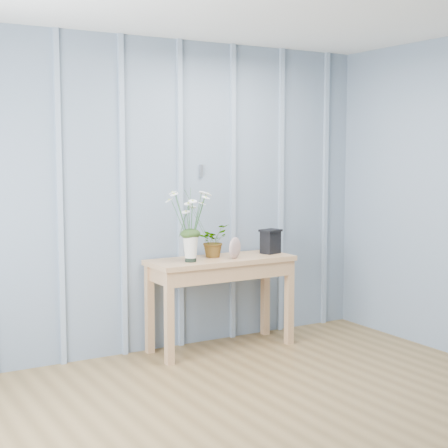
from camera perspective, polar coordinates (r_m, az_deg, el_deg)
room_shell at (r=4.33m, az=1.27°, el=11.09°), size 4.00×4.50×2.50m
sideboard at (r=5.58m, az=-0.26°, el=-3.99°), size 1.20×0.45×0.75m
daisy_vase at (r=5.32m, az=-2.81°, el=0.61°), size 0.40×0.30×0.57m
spider_plant at (r=5.59m, az=-0.92°, el=-1.39°), size 0.30×0.28×0.27m
felt_disc_vessel at (r=5.51m, az=0.91°, el=-2.00°), size 0.17×0.13×0.17m
carved_box at (r=5.80m, az=3.88°, el=-1.43°), size 0.20×0.17×0.20m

